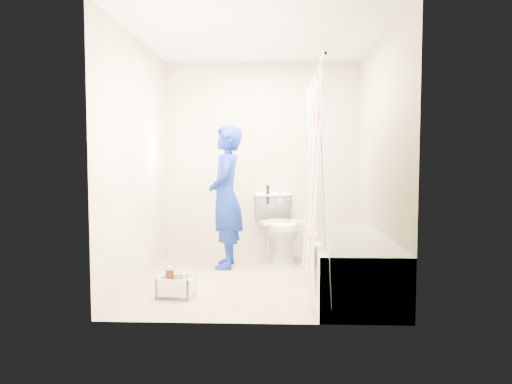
{
  "coord_description": "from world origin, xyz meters",
  "views": [
    {
      "loc": [
        0.18,
        -4.91,
        1.23
      ],
      "look_at": [
        -0.03,
        0.23,
        0.87
      ],
      "focal_mm": 35.0,
      "sensor_mm": 36.0,
      "label": 1
    }
  ],
  "objects_px": {
    "bathtub": "(350,264)",
    "toilet": "(279,227)",
    "plumber": "(226,197)",
    "cleaning_caddy": "(177,288)"
  },
  "relations": [
    {
      "from": "bathtub",
      "to": "toilet",
      "type": "height_order",
      "value": "toilet"
    },
    {
      "from": "plumber",
      "to": "cleaning_caddy",
      "type": "distance_m",
      "value": 1.44
    },
    {
      "from": "toilet",
      "to": "cleaning_caddy",
      "type": "xyz_separation_m",
      "value": [
        -0.91,
        -1.59,
        -0.32
      ]
    },
    {
      "from": "bathtub",
      "to": "toilet",
      "type": "distance_m",
      "value": 1.53
    },
    {
      "from": "plumber",
      "to": "cleaning_caddy",
      "type": "relative_size",
      "value": 4.81
    },
    {
      "from": "bathtub",
      "to": "toilet",
      "type": "bearing_deg",
      "value": 114.56
    },
    {
      "from": "plumber",
      "to": "toilet",
      "type": "bearing_deg",
      "value": 118.62
    },
    {
      "from": "plumber",
      "to": "bathtub",
      "type": "bearing_deg",
      "value": 47.51
    },
    {
      "from": "toilet",
      "to": "plumber",
      "type": "bearing_deg",
      "value": -164.22
    },
    {
      "from": "bathtub",
      "to": "plumber",
      "type": "relative_size",
      "value": 1.11
    }
  ]
}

